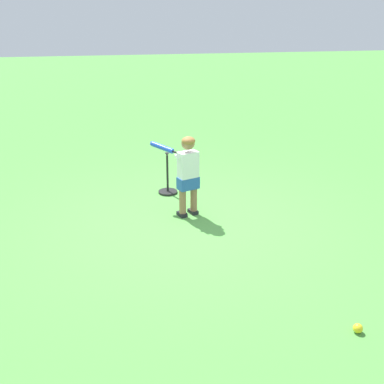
{
  "coord_description": "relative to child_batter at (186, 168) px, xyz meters",
  "views": [
    {
      "loc": [
        0.9,
        5.55,
        2.69
      ],
      "look_at": [
        -0.03,
        0.03,
        0.45
      ],
      "focal_mm": 45.48,
      "sensor_mm": 36.0,
      "label": 1
    }
  ],
  "objects": [
    {
      "name": "child_batter",
      "position": [
        0.0,
        0.0,
        0.0
      ],
      "size": [
        0.59,
        0.63,
        1.08
      ],
      "color": "#232328",
      "rests_on": "ground"
    },
    {
      "name": "batting_tee",
      "position": [
        0.16,
        -0.81,
        -0.55
      ],
      "size": [
        0.28,
        0.28,
        0.62
      ],
      "color": "black",
      "rests_on": "ground"
    },
    {
      "name": "ground_plane",
      "position": [
        0.01,
        0.29,
        -0.65
      ],
      "size": [
        40.0,
        40.0,
        0.0
      ],
      "primitive_type": "plane",
      "color": "#519942"
    },
    {
      "name": "play_ball_near_batter",
      "position": [
        -1.07,
        2.68,
        -0.61
      ],
      "size": [
        0.09,
        0.09,
        0.09
      ],
      "primitive_type": "sphere",
      "color": "yellow",
      "rests_on": "ground"
    }
  ]
}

